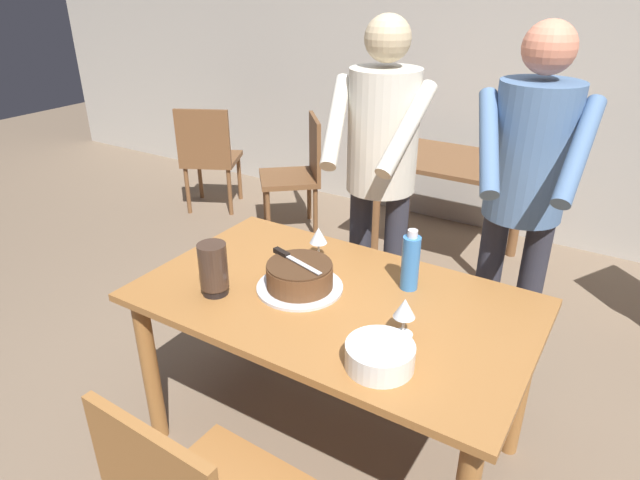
{
  "coord_description": "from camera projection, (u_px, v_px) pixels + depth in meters",
  "views": [
    {
      "loc": [
        0.9,
        -1.55,
        1.87
      ],
      "look_at": [
        -0.14,
        0.13,
        0.9
      ],
      "focal_mm": 30.82,
      "sensor_mm": 36.0,
      "label": 1
    }
  ],
  "objects": [
    {
      "name": "ground_plane",
      "position": [
        332.0,
        441.0,
        2.43
      ],
      "size": [
        14.0,
        14.0,
        0.0
      ],
      "primitive_type": "plane",
      "color": "#7A6651"
    },
    {
      "name": "back_wall",
      "position": [
        526.0,
        54.0,
        3.86
      ],
      "size": [
        10.0,
        0.12,
        2.7
      ],
      "primitive_type": "cube",
      "color": "#BCB7AD",
      "rests_on": "ground_plane"
    },
    {
      "name": "main_dining_table",
      "position": [
        333.0,
        321.0,
        2.15
      ],
      "size": [
        1.5,
        0.89,
        0.75
      ],
      "color": "#9E6633",
      "rests_on": "ground_plane"
    },
    {
      "name": "cake_on_platter",
      "position": [
        300.0,
        277.0,
        2.13
      ],
      "size": [
        0.34,
        0.34,
        0.11
      ],
      "color": "silver",
      "rests_on": "main_dining_table"
    },
    {
      "name": "cake_knife",
      "position": [
        288.0,
        256.0,
        2.15
      ],
      "size": [
        0.27,
        0.1,
        0.02
      ],
      "color": "silver",
      "rests_on": "cake_on_platter"
    },
    {
      "name": "plate_stack",
      "position": [
        380.0,
        356.0,
        1.71
      ],
      "size": [
        0.22,
        0.22,
        0.08
      ],
      "color": "white",
      "rests_on": "main_dining_table"
    },
    {
      "name": "wine_glass_near",
      "position": [
        405.0,
        309.0,
        1.83
      ],
      "size": [
        0.08,
        0.08,
        0.14
      ],
      "color": "silver",
      "rests_on": "main_dining_table"
    },
    {
      "name": "wine_glass_far",
      "position": [
        318.0,
        236.0,
        2.34
      ],
      "size": [
        0.08,
        0.08,
        0.14
      ],
      "color": "silver",
      "rests_on": "main_dining_table"
    },
    {
      "name": "water_bottle",
      "position": [
        410.0,
        262.0,
        2.11
      ],
      "size": [
        0.07,
        0.07,
        0.25
      ],
      "color": "#387AC6",
      "rests_on": "main_dining_table"
    },
    {
      "name": "hurricane_lamp",
      "position": [
        213.0,
        269.0,
        2.08
      ],
      "size": [
        0.11,
        0.11,
        0.21
      ],
      "color": "black",
      "rests_on": "main_dining_table"
    },
    {
      "name": "person_cutting_cake",
      "position": [
        381.0,
        164.0,
        2.52
      ],
      "size": [
        0.46,
        0.57,
        1.72
      ],
      "color": "#2D2D38",
      "rests_on": "ground_plane"
    },
    {
      "name": "person_standing_beside",
      "position": [
        525.0,
        188.0,
        2.24
      ],
      "size": [
        0.46,
        0.57,
        1.72
      ],
      "color": "#2D2D38",
      "rests_on": "ground_plane"
    },
    {
      "name": "background_table",
      "position": [
        450.0,
        181.0,
        3.77
      ],
      "size": [
        1.0,
        0.7,
        0.74
      ],
      "color": "brown",
      "rests_on": "ground_plane"
    },
    {
      "name": "background_chair_0",
      "position": [
        209.0,
        155.0,
        4.61
      ],
      "size": [
        0.59,
        0.59,
        0.9
      ],
      "color": "brown",
      "rests_on": "ground_plane"
    },
    {
      "name": "background_chair_2",
      "position": [
        299.0,
        170.0,
        4.25
      ],
      "size": [
        0.62,
        0.62,
        0.9
      ],
      "color": "brown",
      "rests_on": "ground_plane"
    }
  ]
}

